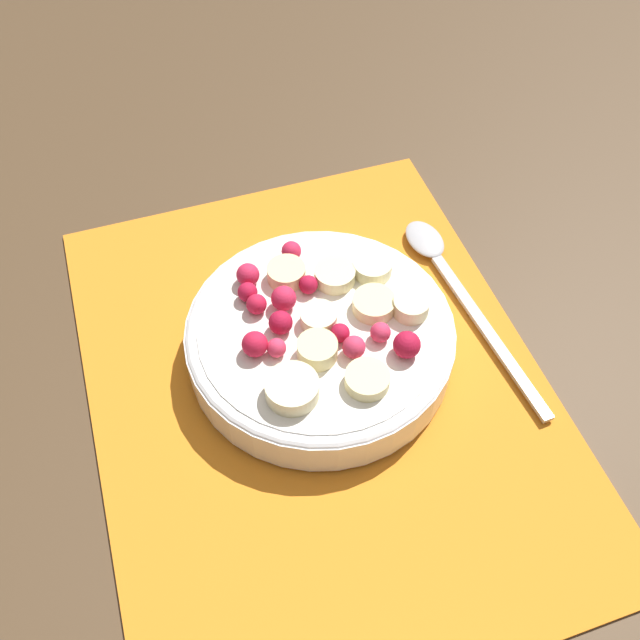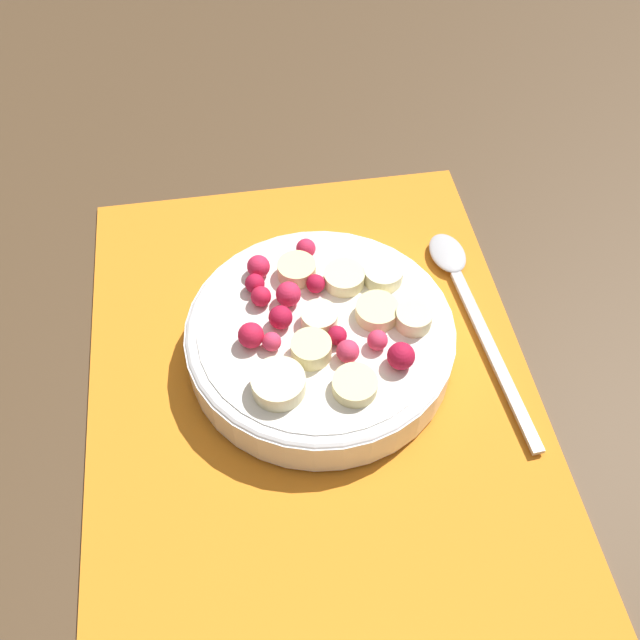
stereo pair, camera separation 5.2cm
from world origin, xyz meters
name	(u,v)px [view 2 (the right image)]	position (x,y,z in m)	size (l,w,h in m)	color
ground_plane	(312,385)	(0.00, 0.00, 0.00)	(3.00, 3.00, 0.00)	#4C3823
placemat	(312,383)	(0.00, 0.00, 0.00)	(0.44, 0.33, 0.01)	orange
fruit_bowl	(320,336)	(0.02, -0.01, 0.03)	(0.20, 0.20, 0.05)	white
spoon	(463,287)	(0.07, -0.14, 0.01)	(0.22, 0.03, 0.01)	#B2B2B7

